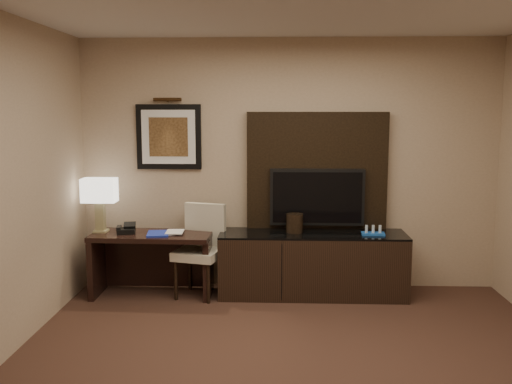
{
  "coord_description": "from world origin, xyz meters",
  "views": [
    {
      "loc": [
        -0.15,
        -3.67,
        1.95
      ],
      "look_at": [
        -0.33,
        1.8,
        1.15
      ],
      "focal_mm": 40.0,
      "sensor_mm": 36.0,
      "label": 1
    }
  ],
  "objects_px": {
    "credenza": "(312,264)",
    "ice_bucket": "(295,223)",
    "desk": "(152,264)",
    "tv": "(317,197)",
    "desk_phone": "(126,229)",
    "desk_chair": "(198,253)",
    "minibar_tray": "(373,231)",
    "table_lamp": "(100,207)"
  },
  "relations": [
    {
      "from": "credenza",
      "to": "minibar_tray",
      "type": "xyz_separation_m",
      "value": [
        0.62,
        -0.05,
        0.38
      ]
    },
    {
      "from": "desk_chair",
      "to": "minibar_tray",
      "type": "xyz_separation_m",
      "value": [
        1.8,
        0.02,
        0.24
      ]
    },
    {
      "from": "minibar_tray",
      "to": "desk_phone",
      "type": "bearing_deg",
      "value": 179.96
    },
    {
      "from": "credenza",
      "to": "tv",
      "type": "relative_size",
      "value": 1.94
    },
    {
      "from": "credenza",
      "to": "minibar_tray",
      "type": "relative_size",
      "value": 8.31
    },
    {
      "from": "desk",
      "to": "credenza",
      "type": "bearing_deg",
      "value": 4.03
    },
    {
      "from": "table_lamp",
      "to": "desk_phone",
      "type": "bearing_deg",
      "value": -11.01
    },
    {
      "from": "tv",
      "to": "desk_phone",
      "type": "height_order",
      "value": "tv"
    },
    {
      "from": "desk_phone",
      "to": "minibar_tray",
      "type": "height_order",
      "value": "desk_phone"
    },
    {
      "from": "tv",
      "to": "credenza",
      "type": "bearing_deg",
      "value": -105.59
    },
    {
      "from": "table_lamp",
      "to": "ice_bucket",
      "type": "xyz_separation_m",
      "value": [
        2.04,
        0.03,
        -0.17
      ]
    },
    {
      "from": "desk_chair",
      "to": "table_lamp",
      "type": "bearing_deg",
      "value": -169.2
    },
    {
      "from": "tv",
      "to": "desk_phone",
      "type": "xyz_separation_m",
      "value": [
        -2.0,
        -0.24,
        -0.31
      ]
    },
    {
      "from": "tv",
      "to": "desk_phone",
      "type": "bearing_deg",
      "value": -173.12
    },
    {
      "from": "tv",
      "to": "desk_phone",
      "type": "distance_m",
      "value": 2.04
    },
    {
      "from": "desk_chair",
      "to": "minibar_tray",
      "type": "relative_size",
      "value": 4.01
    },
    {
      "from": "desk",
      "to": "credenza",
      "type": "distance_m",
      "value": 1.68
    },
    {
      "from": "desk",
      "to": "credenza",
      "type": "xyz_separation_m",
      "value": [
        1.68,
        0.05,
        0.0
      ]
    },
    {
      "from": "desk",
      "to": "desk_chair",
      "type": "height_order",
      "value": "desk_chair"
    },
    {
      "from": "tv",
      "to": "desk_chair",
      "type": "distance_m",
      "value": 1.39
    },
    {
      "from": "minibar_tray",
      "to": "ice_bucket",
      "type": "bearing_deg",
      "value": 173.73
    },
    {
      "from": "credenza",
      "to": "desk_phone",
      "type": "height_order",
      "value": "desk_phone"
    },
    {
      "from": "desk_phone",
      "to": "ice_bucket",
      "type": "height_order",
      "value": "ice_bucket"
    },
    {
      "from": "desk",
      "to": "ice_bucket",
      "type": "distance_m",
      "value": 1.55
    },
    {
      "from": "tv",
      "to": "table_lamp",
      "type": "distance_m",
      "value": 2.29
    },
    {
      "from": "desk",
      "to": "tv",
      "type": "xyz_separation_m",
      "value": [
        1.73,
        0.24,
        0.69
      ]
    },
    {
      "from": "credenza",
      "to": "table_lamp",
      "type": "distance_m",
      "value": 2.31
    },
    {
      "from": "table_lamp",
      "to": "ice_bucket",
      "type": "bearing_deg",
      "value": 0.88
    },
    {
      "from": "credenza",
      "to": "table_lamp",
      "type": "xyz_separation_m",
      "value": [
        -2.23,
        0.0,
        0.6
      ]
    },
    {
      "from": "desk_chair",
      "to": "tv",
      "type": "bearing_deg",
      "value": 27.43
    },
    {
      "from": "tv",
      "to": "table_lamp",
      "type": "relative_size",
      "value": 1.87
    },
    {
      "from": "tv",
      "to": "desk_chair",
      "type": "relative_size",
      "value": 1.07
    },
    {
      "from": "minibar_tray",
      "to": "table_lamp",
      "type": "bearing_deg",
      "value": 178.85
    },
    {
      "from": "credenza",
      "to": "ice_bucket",
      "type": "xyz_separation_m",
      "value": [
        -0.19,
        0.04,
        0.43
      ]
    },
    {
      "from": "desk_phone",
      "to": "minibar_tray",
      "type": "xyz_separation_m",
      "value": [
        2.56,
        -0.0,
        0.0
      ]
    },
    {
      "from": "credenza",
      "to": "tv",
      "type": "distance_m",
      "value": 0.71
    },
    {
      "from": "desk_chair",
      "to": "desk",
      "type": "bearing_deg",
      "value": -167.91
    },
    {
      "from": "ice_bucket",
      "to": "credenza",
      "type": "bearing_deg",
      "value": -10.59
    },
    {
      "from": "credenza",
      "to": "table_lamp",
      "type": "relative_size",
      "value": 3.62
    },
    {
      "from": "credenza",
      "to": "ice_bucket",
      "type": "height_order",
      "value": "ice_bucket"
    },
    {
      "from": "desk_chair",
      "to": "ice_bucket",
      "type": "distance_m",
      "value": 1.05
    },
    {
      "from": "desk",
      "to": "tv",
      "type": "height_order",
      "value": "tv"
    }
  ]
}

